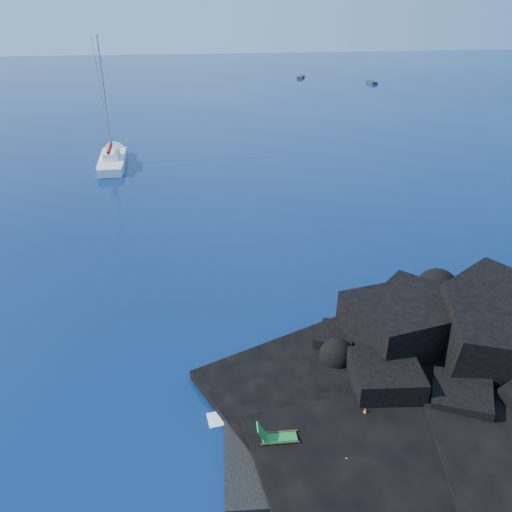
{
  "coord_description": "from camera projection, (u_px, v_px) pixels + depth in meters",
  "views": [
    {
      "loc": [
        -0.91,
        -13.78,
        16.28
      ],
      "look_at": [
        3.9,
        14.47,
        2.0
      ],
      "focal_mm": 35.0,
      "sensor_mm": 36.0,
      "label": 1
    }
  ],
  "objects": [
    {
      "name": "sailboat",
      "position": [
        113.0,
        165.0,
        57.75
      ],
      "size": [
        3.04,
        13.36,
        13.96
      ],
      "primitive_type": null,
      "rotation": [
        0.0,
        0.0,
        0.02
      ],
      "color": "white",
      "rests_on": "ground"
    },
    {
      "name": "distant_boat_a",
      "position": [
        301.0,
        78.0,
        129.1
      ],
      "size": [
        2.99,
        4.45,
        0.57
      ],
      "primitive_type": "cube",
      "rotation": [
        0.0,
        0.0,
        -0.43
      ],
      "color": "#29282D",
      "rests_on": "ground"
    },
    {
      "name": "distant_boat_b",
      "position": [
        372.0,
        84.0,
        119.78
      ],
      "size": [
        1.45,
        4.27,
        0.56
      ],
      "primitive_type": "cube",
      "rotation": [
        0.0,
        0.0,
        0.03
      ],
      "color": "#26272B",
      "rests_on": "ground"
    },
    {
      "name": "beach",
      "position": [
        327.0,
        446.0,
        20.67
      ],
      "size": [
        9.08,
        6.86,
        0.7
      ],
      "primitive_type": "cube",
      "rotation": [
        0.0,
        0.0,
        -0.1
      ],
      "color": "black",
      "rests_on": "ground"
    },
    {
      "name": "ground",
      "position": [
        220.0,
        471.0,
        19.56
      ],
      "size": [
        400.0,
        400.0,
        0.0
      ],
      "primitive_type": "plane",
      "color": "#031135",
      "rests_on": "ground"
    },
    {
      "name": "surf_foam",
      "position": [
        310.0,
        374.0,
        24.72
      ],
      "size": [
        10.0,
        8.0,
        0.06
      ],
      "primitive_type": null,
      "color": "white",
      "rests_on": "ground"
    },
    {
      "name": "sunbather",
      "position": [
        335.0,
        462.0,
        19.3
      ],
      "size": [
        1.82,
        0.49,
        0.24
      ],
      "primitive_type": null,
      "rotation": [
        0.0,
        0.0,
        0.02
      ],
      "color": "tan",
      "rests_on": "towel"
    },
    {
      "name": "headland",
      "position": [
        481.0,
        383.0,
        24.16
      ],
      "size": [
        24.0,
        24.0,
        3.6
      ],
      "primitive_type": null,
      "color": "black",
      "rests_on": "ground"
    },
    {
      "name": "marker_cone",
      "position": [
        365.0,
        413.0,
        21.54
      ],
      "size": [
        0.42,
        0.42,
        0.51
      ],
      "primitive_type": "cone",
      "rotation": [
        0.0,
        0.0,
        0.33
      ],
      "color": "orange",
      "rests_on": "beach"
    },
    {
      "name": "towel",
      "position": [
        335.0,
        465.0,
        19.37
      ],
      "size": [
        2.04,
        1.01,
        0.05
      ],
      "primitive_type": "cube",
      "rotation": [
        0.0,
        0.0,
        0.02
      ],
      "color": "silver",
      "rests_on": "beach"
    },
    {
      "name": "deck_chair",
      "position": [
        279.0,
        434.0,
        20.08
      ],
      "size": [
        1.68,
        0.83,
        1.12
      ],
      "primitive_type": null,
      "rotation": [
        0.0,
        0.0,
        -0.07
      ],
      "color": "#19732C",
      "rests_on": "beach"
    }
  ]
}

